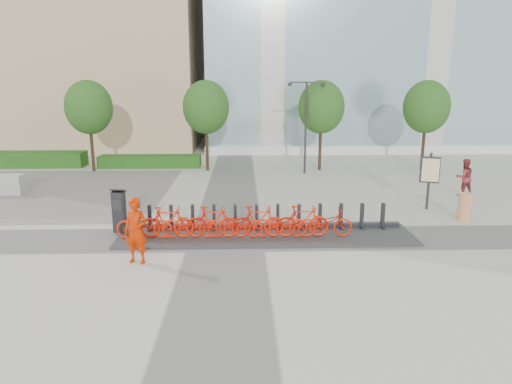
{
  "coord_description": "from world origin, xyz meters",
  "views": [
    {
      "loc": [
        0.54,
        -13.98,
        4.9
      ],
      "look_at": [
        1.0,
        1.5,
        1.2
      ],
      "focal_mm": 32.0,
      "sensor_mm": 36.0,
      "label": 1
    }
  ],
  "objects_px": {
    "worker_red": "(136,231)",
    "bike_0": "(144,224)",
    "kiosk": "(119,211)",
    "construction_barrel": "(465,207)",
    "pedestrian": "(464,177)",
    "map_sign": "(430,172)"
  },
  "relations": [
    {
      "from": "kiosk",
      "to": "map_sign",
      "type": "bearing_deg",
      "value": 18.12
    },
    {
      "from": "bike_0",
      "to": "map_sign",
      "type": "height_order",
      "value": "map_sign"
    },
    {
      "from": "pedestrian",
      "to": "map_sign",
      "type": "xyz_separation_m",
      "value": [
        -2.51,
        -2.22,
        0.67
      ]
    },
    {
      "from": "worker_red",
      "to": "bike_0",
      "type": "bearing_deg",
      "value": 111.59
    },
    {
      "from": "worker_red",
      "to": "construction_barrel",
      "type": "height_order",
      "value": "worker_red"
    },
    {
      "from": "pedestrian",
      "to": "construction_barrel",
      "type": "relative_size",
      "value": 1.65
    },
    {
      "from": "pedestrian",
      "to": "map_sign",
      "type": "height_order",
      "value": "map_sign"
    },
    {
      "from": "worker_red",
      "to": "construction_barrel",
      "type": "distance_m",
      "value": 11.71
    },
    {
      "from": "bike_0",
      "to": "pedestrian",
      "type": "bearing_deg",
      "value": -66.51
    },
    {
      "from": "bike_0",
      "to": "worker_red",
      "type": "xyz_separation_m",
      "value": [
        0.18,
        -1.85,
        0.39
      ]
    },
    {
      "from": "kiosk",
      "to": "construction_barrel",
      "type": "bearing_deg",
      "value": 10.27
    },
    {
      "from": "kiosk",
      "to": "construction_barrel",
      "type": "height_order",
      "value": "kiosk"
    },
    {
      "from": "kiosk",
      "to": "construction_barrel",
      "type": "distance_m",
      "value": 12.28
    },
    {
      "from": "bike_0",
      "to": "kiosk",
      "type": "bearing_deg",
      "value": 53.98
    },
    {
      "from": "bike_0",
      "to": "map_sign",
      "type": "xyz_separation_m",
      "value": [
        10.49,
        3.43,
        0.95
      ]
    },
    {
      "from": "pedestrian",
      "to": "construction_barrel",
      "type": "height_order",
      "value": "pedestrian"
    },
    {
      "from": "construction_barrel",
      "to": "map_sign",
      "type": "relative_size",
      "value": 0.44
    },
    {
      "from": "kiosk",
      "to": "bike_0",
      "type": "bearing_deg",
      "value": -31.36
    },
    {
      "from": "bike_0",
      "to": "construction_barrel",
      "type": "xyz_separation_m",
      "value": [
        11.26,
        1.89,
        -0.04
      ]
    },
    {
      "from": "bike_0",
      "to": "worker_red",
      "type": "bearing_deg",
      "value": -174.47
    },
    {
      "from": "kiosk",
      "to": "pedestrian",
      "type": "distance_m",
      "value": 14.81
    },
    {
      "from": "bike_0",
      "to": "construction_barrel",
      "type": "distance_m",
      "value": 11.42
    }
  ]
}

